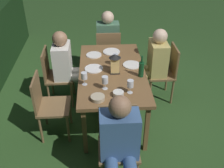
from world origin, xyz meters
TOP-DOWN VIEW (x-y plane):
  - ground_plane at (0.00, 0.00)m, footprint 16.00×16.00m
  - dining_table at (0.00, 0.00)m, footprint 1.62×0.88m
  - chair_side_right_a at (-0.37, 0.83)m, footprint 0.42×0.40m
  - chair_side_right_b at (0.37, 0.83)m, footprint 0.42×0.40m
  - person_in_cream at (0.37, 0.63)m, footprint 0.38×0.47m
  - chair_side_left_b at (0.37, -0.83)m, footprint 0.42×0.40m
  - person_in_mustard at (0.37, -0.63)m, footprint 0.38×0.47m
  - chair_head_near at (-1.06, 0.00)m, footprint 0.40×0.42m
  - person_in_blue at (-1.26, 0.00)m, footprint 0.48×0.38m
  - chair_head_far at (1.06, 0.00)m, footprint 0.40×0.42m
  - person_in_green at (1.26, 0.00)m, footprint 0.48×0.38m
  - lantern_centerpiece at (-0.05, -0.03)m, footprint 0.15×0.15m
  - green_bottle_on_table at (-0.17, -0.36)m, footprint 0.07×0.07m
  - wine_glass_a at (-0.53, -0.18)m, footprint 0.08×0.08m
  - wine_glass_b at (-0.43, 0.11)m, footprint 0.08×0.08m
  - wine_glass_c at (-0.33, 0.36)m, footprint 0.08×0.08m
  - wine_glass_d at (0.14, -0.06)m, footprint 0.08×0.08m
  - plate_a at (0.45, 0.24)m, footprint 0.23×0.23m
  - plate_b at (0.04, 0.24)m, footprint 0.25×0.25m
  - plate_c at (0.12, -0.28)m, footprint 0.24×0.24m
  - plate_d at (0.54, -0.02)m, footprint 0.25×0.25m
  - bowl_olives at (-0.59, -0.04)m, footprint 0.12×0.12m
  - bowl_bread at (-0.64, 0.20)m, footprint 0.16×0.16m

SIDE VIEW (x-z plane):
  - ground_plane at x=0.00m, z-range 0.00..0.00m
  - chair_side_right_a at x=-0.37m, z-range 0.05..0.92m
  - chair_side_right_b at x=0.37m, z-range 0.05..0.92m
  - chair_side_left_b at x=0.37m, z-range 0.05..0.92m
  - chair_head_near at x=-1.06m, z-range 0.05..0.92m
  - chair_head_far at x=1.06m, z-range 0.05..0.92m
  - person_in_cream at x=0.37m, z-range 0.06..1.21m
  - person_in_mustard at x=0.37m, z-range 0.06..1.21m
  - person_in_blue at x=-1.26m, z-range 0.06..1.21m
  - person_in_green at x=1.26m, z-range 0.06..1.21m
  - dining_table at x=0.00m, z-range 0.31..1.04m
  - plate_a at x=0.45m, z-range 0.73..0.75m
  - plate_b at x=0.04m, z-range 0.73..0.75m
  - plate_c at x=0.12m, z-range 0.73..0.75m
  - plate_d at x=0.54m, z-range 0.73..0.75m
  - bowl_bread at x=-0.64m, z-range 0.73..0.78m
  - bowl_olives at x=-0.59m, z-range 0.73..0.79m
  - green_bottle_on_table at x=-0.17m, z-range 0.69..0.98m
  - wine_glass_a at x=-0.53m, z-range 0.76..0.93m
  - wine_glass_b at x=-0.43m, z-range 0.76..0.93m
  - wine_glass_c at x=-0.33m, z-range 0.76..0.93m
  - wine_glass_d at x=0.14m, z-range 0.76..0.93m
  - lantern_centerpiece at x=-0.05m, z-range 0.75..1.01m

